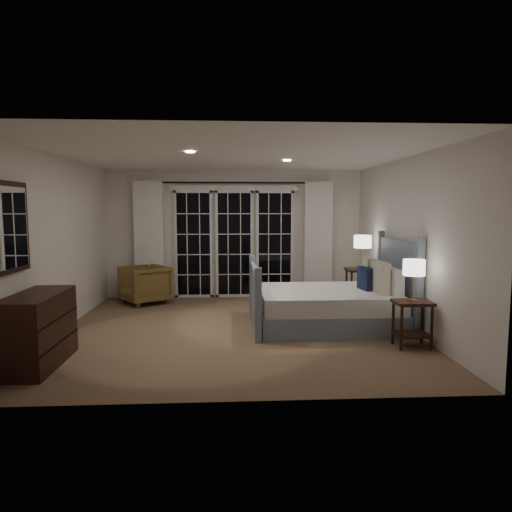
{
  "coord_description": "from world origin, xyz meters",
  "views": [
    {
      "loc": [
        -0.09,
        -6.5,
        1.76
      ],
      "look_at": [
        0.3,
        0.22,
        1.05
      ],
      "focal_mm": 32.0,
      "sensor_mm": 36.0,
      "label": 1
    }
  ],
  "objects": [
    {
      "name": "wall_back",
      "position": [
        0.0,
        2.5,
        1.25
      ],
      "size": [
        5.0,
        0.02,
        2.5
      ],
      "primitive_type": "cube",
      "color": "silver",
      "rests_on": "floor"
    },
    {
      "name": "mirror",
      "position": [
        -2.47,
        -1.41,
        1.55
      ],
      "size": [
        0.05,
        0.85,
        1.0
      ],
      "color": "#321810",
      "rests_on": "wall_left"
    },
    {
      "name": "ceiling",
      "position": [
        0.0,
        0.0,
        2.5
      ],
      "size": [
        5.0,
        5.0,
        0.0
      ],
      "primitive_type": "plane",
      "rotation": [
        3.14,
        0.0,
        0.0
      ],
      "color": "white",
      "rests_on": "wall_back"
    },
    {
      "name": "nightstand_left",
      "position": [
        2.21,
        -0.98,
        0.39
      ],
      "size": [
        0.46,
        0.36,
        0.59
      ],
      "color": "#321810",
      "rests_on": "floor"
    },
    {
      "name": "curtain_rod",
      "position": [
        0.0,
        2.4,
        2.25
      ],
      "size": [
        3.5,
        0.03,
        0.03
      ],
      "primitive_type": "cylinder",
      "rotation": [
        0.0,
        1.57,
        0.0
      ],
      "color": "black",
      "rests_on": "wall_back"
    },
    {
      "name": "lamp_right",
      "position": [
        2.23,
        1.31,
        1.17
      ],
      "size": [
        0.3,
        0.3,
        0.59
      ],
      "color": "tan",
      "rests_on": "nightstand_right"
    },
    {
      "name": "downlight_b",
      "position": [
        -0.6,
        -0.4,
        2.49
      ],
      "size": [
        0.12,
        0.12,
        0.01
      ],
      "primitive_type": "cylinder",
      "color": "white",
      "rests_on": "ceiling"
    },
    {
      "name": "nightstand_right",
      "position": [
        2.23,
        1.31,
        0.47
      ],
      "size": [
        0.54,
        0.43,
        0.7
      ],
      "color": "#321810",
      "rests_on": "floor"
    },
    {
      "name": "wall_front",
      "position": [
        0.0,
        -2.5,
        1.25
      ],
      "size": [
        5.0,
        0.02,
        2.5
      ],
      "primitive_type": "cube",
      "color": "silver",
      "rests_on": "floor"
    },
    {
      "name": "bed",
      "position": [
        1.42,
        0.13,
        0.33
      ],
      "size": [
        2.21,
        1.58,
        1.29
      ],
      "color": "slate",
      "rests_on": "floor"
    },
    {
      "name": "wall_left",
      "position": [
        -2.5,
        0.0,
        1.25
      ],
      "size": [
        0.02,
        5.0,
        2.5
      ],
      "primitive_type": "cube",
      "color": "silver",
      "rests_on": "floor"
    },
    {
      "name": "curtain_right",
      "position": [
        1.65,
        2.38,
        1.15
      ],
      "size": [
        0.55,
        0.1,
        2.25
      ],
      "primitive_type": "cube",
      "color": "white",
      "rests_on": "curtain_rod"
    },
    {
      "name": "armchair",
      "position": [
        -1.66,
        1.93,
        0.35
      ],
      "size": [
        1.07,
        1.06,
        0.7
      ],
      "primitive_type": "imported",
      "rotation": [
        0.0,
        0.0,
        -0.96
      ],
      "color": "brown",
      "rests_on": "floor"
    },
    {
      "name": "curtain_left",
      "position": [
        -1.65,
        2.38,
        1.15
      ],
      "size": [
        0.55,
        0.1,
        2.25
      ],
      "primitive_type": "cube",
      "color": "white",
      "rests_on": "curtain_rod"
    },
    {
      "name": "dresser",
      "position": [
        -2.23,
        -1.41,
        0.41
      ],
      "size": [
        0.49,
        1.15,
        0.82
      ],
      "color": "#321810",
      "rests_on": "floor"
    },
    {
      "name": "french_doors",
      "position": [
        0.0,
        2.46,
        1.09
      ],
      "size": [
        2.5,
        0.04,
        2.2
      ],
      "color": "black",
      "rests_on": "wall_back"
    },
    {
      "name": "wall_right",
      "position": [
        2.5,
        0.0,
        1.25
      ],
      "size": [
        0.02,
        5.0,
        2.5
      ],
      "primitive_type": "cube",
      "color": "silver",
      "rests_on": "floor"
    },
    {
      "name": "floor",
      "position": [
        0.0,
        0.0,
        0.0
      ],
      "size": [
        5.0,
        5.0,
        0.0
      ],
      "primitive_type": "plane",
      "color": "brown",
      "rests_on": "ground"
    },
    {
      "name": "lamp_left",
      "position": [
        2.21,
        -0.98,
        1.01
      ],
      "size": [
        0.27,
        0.27,
        0.52
      ],
      "color": "tan",
      "rests_on": "nightstand_left"
    },
    {
      "name": "downlight_a",
      "position": [
        0.8,
        0.6,
        2.49
      ],
      "size": [
        0.12,
        0.12,
        0.01
      ],
      "primitive_type": "cylinder",
      "color": "white",
      "rests_on": "ceiling"
    }
  ]
}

